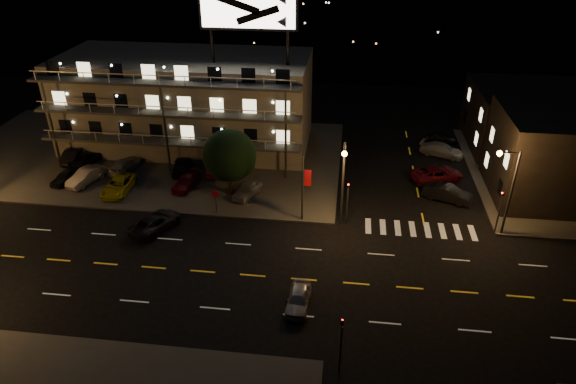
# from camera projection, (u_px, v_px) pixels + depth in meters

# --- Properties ---
(ground) EXTENTS (140.00, 140.00, 0.00)m
(ground) POSITION_uv_depth(u_px,v_px,m) (228.00, 273.00, 40.06)
(ground) COLOR black
(ground) RESTS_ON ground
(curb_nw) EXTENTS (44.00, 24.00, 0.15)m
(curb_nw) POSITION_uv_depth(u_px,v_px,m) (147.00, 155.00, 58.84)
(curb_nw) COLOR #393937
(curb_nw) RESTS_ON ground
(curb_ne) EXTENTS (16.00, 24.00, 0.15)m
(curb_ne) POSITION_uv_depth(u_px,v_px,m) (548.00, 177.00, 54.10)
(curb_ne) COLOR #393937
(curb_ne) RESTS_ON ground
(motel) EXTENTS (28.00, 13.80, 18.10)m
(motel) POSITION_uv_depth(u_px,v_px,m) (187.00, 101.00, 59.18)
(motel) COLOR gray
(motel) RESTS_ON ground
(side_bldg_front) EXTENTS (14.06, 10.00, 8.50)m
(side_bldg_front) POSITION_uv_depth(u_px,v_px,m) (573.00, 157.00, 48.60)
(side_bldg_front) COLOR black
(side_bldg_front) RESTS_ON ground
(side_bldg_back) EXTENTS (14.06, 12.00, 7.00)m
(side_bldg_back) POSITION_uv_depth(u_px,v_px,m) (534.00, 119.00, 59.35)
(side_bldg_back) COLOR black
(side_bldg_back) RESTS_ON ground
(streetlight_nc) EXTENTS (0.44, 1.92, 8.00)m
(streetlight_nc) POSITION_uv_depth(u_px,v_px,m) (343.00, 177.00, 43.59)
(streetlight_nc) COLOR #2D2D30
(streetlight_nc) RESTS_ON ground
(streetlight_ne) EXTENTS (1.92, 0.44, 8.00)m
(streetlight_ne) POSITION_uv_depth(u_px,v_px,m) (508.00, 184.00, 42.43)
(streetlight_ne) COLOR #2D2D30
(streetlight_ne) RESTS_ON ground
(signal_nw) EXTENTS (0.20, 0.27, 4.60)m
(signal_nw) POSITION_uv_depth(u_px,v_px,m) (348.00, 198.00, 45.19)
(signal_nw) COLOR #2D2D30
(signal_nw) RESTS_ON ground
(signal_sw) EXTENTS (0.20, 0.27, 4.60)m
(signal_sw) POSITION_uv_depth(u_px,v_px,m) (341.00, 340.00, 30.49)
(signal_sw) COLOR #2D2D30
(signal_sw) RESTS_ON ground
(signal_ne) EXTENTS (0.27, 0.20, 4.60)m
(signal_ne) POSITION_uv_depth(u_px,v_px,m) (500.00, 208.00, 43.79)
(signal_ne) COLOR #2D2D30
(signal_ne) RESTS_ON ground
(banner_north) EXTENTS (0.83, 0.16, 6.40)m
(banner_north) POSITION_uv_depth(u_px,v_px,m) (303.00, 188.00, 45.10)
(banner_north) COLOR #2D2D30
(banner_north) RESTS_ON ground
(stop_sign) EXTENTS (0.91, 0.11, 2.61)m
(stop_sign) POSITION_uv_depth(u_px,v_px,m) (216.00, 198.00, 46.96)
(stop_sign) COLOR #2D2D30
(stop_sign) RESTS_ON ground
(tree) EXTENTS (5.32, 5.12, 6.69)m
(tree) POSITION_uv_depth(u_px,v_px,m) (229.00, 157.00, 48.94)
(tree) COLOR black
(tree) RESTS_ON curb_nw
(lot_car_0) EXTENTS (2.19, 3.88, 1.25)m
(lot_car_0) POSITION_uv_depth(u_px,v_px,m) (66.00, 177.00, 52.64)
(lot_car_0) COLOR black
(lot_car_0) RESTS_ON curb_nw
(lot_car_1) EXTENTS (2.89, 4.77, 1.48)m
(lot_car_1) POSITION_uv_depth(u_px,v_px,m) (86.00, 176.00, 52.49)
(lot_car_1) COLOR gray
(lot_car_1) RESTS_ON curb_nw
(lot_car_2) EXTENTS (2.27, 4.92, 1.37)m
(lot_car_2) POSITION_uv_depth(u_px,v_px,m) (119.00, 186.00, 50.85)
(lot_car_2) COLOR gold
(lot_car_2) RESTS_ON curb_nw
(lot_car_3) EXTENTS (2.50, 4.44, 1.21)m
(lot_car_3) POSITION_uv_depth(u_px,v_px,m) (186.00, 182.00, 51.70)
(lot_car_3) COLOR #5D0D1A
(lot_car_3) RESTS_ON curb_nw
(lot_car_4) EXTENTS (2.78, 4.27, 1.35)m
(lot_car_4) POSITION_uv_depth(u_px,v_px,m) (247.00, 190.00, 50.14)
(lot_car_4) COLOR gray
(lot_car_4) RESTS_ON curb_nw
(lot_car_5) EXTENTS (2.01, 4.78, 1.53)m
(lot_car_5) POSITION_uv_depth(u_px,v_px,m) (75.00, 154.00, 57.05)
(lot_car_5) COLOR black
(lot_car_5) RESTS_ON curb_nw
(lot_car_6) EXTENTS (2.89, 4.87, 1.27)m
(lot_car_6) POSITION_uv_depth(u_px,v_px,m) (88.00, 158.00, 56.56)
(lot_car_6) COLOR black
(lot_car_6) RESTS_ON curb_nw
(lot_car_7) EXTENTS (2.77, 4.96, 1.36)m
(lot_car_7) POSITION_uv_depth(u_px,v_px,m) (125.00, 165.00, 54.86)
(lot_car_7) COLOR gray
(lot_car_7) RESTS_ON curb_nw
(lot_car_8) EXTENTS (2.63, 4.79, 1.54)m
(lot_car_8) POSITION_uv_depth(u_px,v_px,m) (182.00, 165.00, 54.55)
(lot_car_8) COLOR black
(lot_car_8) RESTS_ON curb_nw
(lot_car_9) EXTENTS (1.96, 4.34, 1.38)m
(lot_car_9) POSITION_uv_depth(u_px,v_px,m) (216.00, 167.00, 54.41)
(lot_car_9) COLOR #5D0D1A
(lot_car_9) RESTS_ON curb_nw
(side_car_0) EXTENTS (4.95, 3.23, 1.54)m
(side_car_0) POSITION_uv_depth(u_px,v_px,m) (448.00, 193.00, 49.61)
(side_car_0) COLOR black
(side_car_0) RESTS_ON ground
(side_car_1) EXTENTS (6.05, 4.47, 1.53)m
(side_car_1) POSITION_uv_depth(u_px,v_px,m) (437.00, 174.00, 53.17)
(side_car_1) COLOR #5D0D1A
(side_car_1) RESTS_ON ground
(side_car_2) EXTENTS (5.28, 3.57, 1.42)m
(side_car_2) POSITION_uv_depth(u_px,v_px,m) (442.00, 150.00, 58.55)
(side_car_2) COLOR gray
(side_car_2) RESTS_ON ground
(side_car_3) EXTENTS (3.86, 2.12, 1.24)m
(side_car_3) POSITION_uv_depth(u_px,v_px,m) (442.00, 137.00, 61.86)
(side_car_3) COLOR black
(side_car_3) RESTS_ON ground
(road_car_east) EXTENTS (1.76, 3.94, 1.32)m
(road_car_east) POSITION_uv_depth(u_px,v_px,m) (298.00, 298.00, 36.55)
(road_car_east) COLOR gray
(road_car_east) RESTS_ON ground
(road_car_west) EXTENTS (4.23, 5.55, 1.40)m
(road_car_west) POSITION_uv_depth(u_px,v_px,m) (155.00, 222.00, 45.21)
(road_car_west) COLOR black
(road_car_west) RESTS_ON ground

